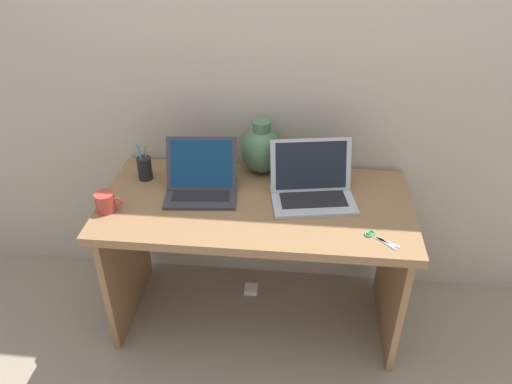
# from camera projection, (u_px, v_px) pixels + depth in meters

# --- Properties ---
(ground_plane) EXTENTS (6.00, 6.00, 0.00)m
(ground_plane) POSITION_uv_depth(u_px,v_px,m) (256.00, 316.00, 2.55)
(ground_plane) COLOR gray
(back_wall) EXTENTS (4.40, 0.04, 2.40)m
(back_wall) POSITION_uv_depth(u_px,v_px,m) (264.00, 65.00, 2.20)
(back_wall) COLOR #BCAD99
(back_wall) RESTS_ON ground
(desk) EXTENTS (1.36, 0.66, 0.71)m
(desk) POSITION_uv_depth(u_px,v_px,m) (256.00, 230.00, 2.25)
(desk) COLOR olive
(desk) RESTS_ON ground
(laptop_left) EXTENTS (0.33, 0.27, 0.23)m
(laptop_left) POSITION_uv_depth(u_px,v_px,m) (202.00, 179.00, 2.20)
(laptop_left) COLOR #333338
(laptop_left) RESTS_ON desk
(laptop_right) EXTENTS (0.40, 0.31, 0.24)m
(laptop_right) POSITION_uv_depth(u_px,v_px,m) (312.00, 184.00, 2.17)
(laptop_right) COLOR #B2B2B7
(laptop_right) RESTS_ON desk
(green_vase) EXTENTS (0.20, 0.20, 0.26)m
(green_vase) POSITION_uv_depth(u_px,v_px,m) (262.00, 149.00, 2.32)
(green_vase) COLOR #47704C
(green_vase) RESTS_ON desk
(coffee_mug) EXTENTS (0.12, 0.08, 0.08)m
(coffee_mug) POSITION_uv_depth(u_px,v_px,m) (106.00, 202.00, 2.08)
(coffee_mug) COLOR #B23D33
(coffee_mug) RESTS_ON desk
(pen_cup) EXTENTS (0.07, 0.07, 0.18)m
(pen_cup) POSITION_uv_depth(u_px,v_px,m) (145.00, 168.00, 2.29)
(pen_cup) COLOR black
(pen_cup) RESTS_ON desk
(scissors) EXTENTS (0.13, 0.12, 0.01)m
(scissors) POSITION_uv_depth(u_px,v_px,m) (376.00, 237.00, 1.95)
(scissors) COLOR #B7B7BC
(scissors) RESTS_ON desk
(power_brick) EXTENTS (0.07, 0.07, 0.03)m
(power_brick) POSITION_uv_depth(u_px,v_px,m) (251.00, 289.00, 2.69)
(power_brick) COLOR white
(power_brick) RESTS_ON ground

